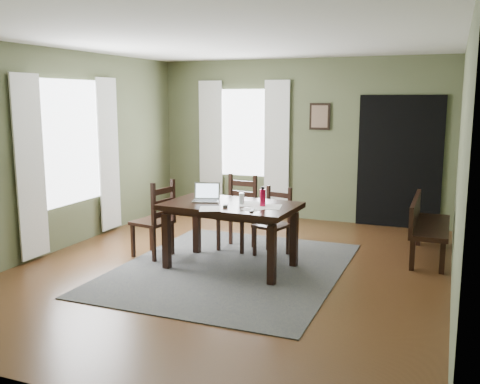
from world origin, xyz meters
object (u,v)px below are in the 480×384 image
at_px(laptop, 207,196).
at_px(water_bottle, 263,197).
at_px(dining_table, 231,211).
at_px(chair_end, 155,220).
at_px(bench, 425,222).
at_px(chair_back_left, 238,213).
at_px(chair_back_right, 274,223).

distance_m(laptop, water_bottle, 0.76).
distance_m(dining_table, chair_end, 1.09).
bearing_deg(bench, water_bottle, 127.05).
bearing_deg(water_bottle, chair_end, 178.10).
bearing_deg(chair_end, water_bottle, 98.76).
height_order(dining_table, chair_end, chair_end).
distance_m(chair_back_left, water_bottle, 1.13).
relative_size(chair_back_right, water_bottle, 3.84).
bearing_deg(dining_table, water_bottle, 1.71).
relative_size(chair_end, chair_back_right, 1.13).
relative_size(chair_end, chair_back_left, 1.00).
distance_m(chair_end, chair_back_left, 1.14).
distance_m(dining_table, bench, 2.54).
bearing_deg(bench, chair_back_right, 108.19).
xyz_separation_m(dining_table, bench, (2.17, 1.31, -0.23)).
distance_m(bench, laptop, 2.84).
bearing_deg(dining_table, chair_back_left, 109.32).
xyz_separation_m(dining_table, chair_back_left, (-0.23, 0.82, -0.21)).
height_order(chair_back_right, laptop, laptop).
relative_size(chair_back_right, bench, 0.64).
bearing_deg(chair_end, chair_back_right, 126.38).
bearing_deg(laptop, bench, 8.87).
height_order(bench, water_bottle, water_bottle).
height_order(chair_back_left, water_bottle, water_bottle).
relative_size(chair_end, laptop, 2.63).
bearing_deg(chair_back_left, laptop, -93.20).
bearing_deg(laptop, chair_back_right, 26.89).
relative_size(chair_back_left, laptop, 2.62).
bearing_deg(water_bottle, chair_back_right, 97.62).
bearing_deg(water_bottle, chair_back_left, 127.93).
xyz_separation_m(chair_back_left, water_bottle, (0.65, -0.83, 0.41)).
bearing_deg(bench, chair_back_left, 101.68).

